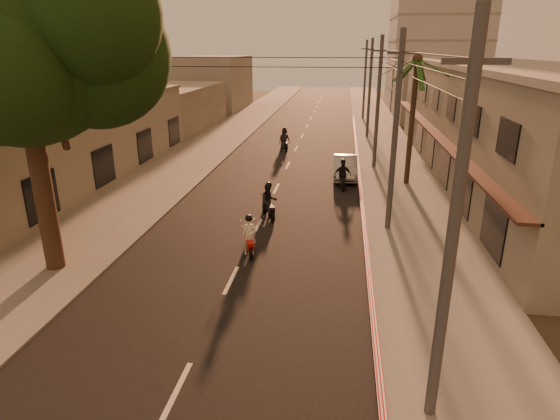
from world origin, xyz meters
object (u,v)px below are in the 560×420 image
Objects in this scene: scooter_mid_b at (342,175)px; palm_tree at (417,67)px; broadleaf_tree at (30,39)px; scooter_mid_a at (269,202)px; parked_car at (345,167)px; scooter_red at (249,237)px; scooter_far_a at (284,140)px.

palm_tree is at bearing 12.01° from scooter_mid_b.
broadleaf_tree is 1.48× the size of palm_tree.
scooter_mid_a is 0.43× the size of parked_car.
parked_car is at bearing 54.31° from broadleaf_tree.
broadleaf_tree is at bearing -137.95° from scooter_mid_b.
broadleaf_tree is at bearing -161.94° from scooter_mid_a.
broadleaf_tree is at bearing -126.91° from parked_car.
broadleaf_tree is 18.04m from scooter_mid_b.
scooter_red reaches higher than parked_car.
palm_tree is 7.58m from parked_car.
scooter_mid_a is at bearing 70.45° from scooter_red.
palm_tree is 4.34× the size of scooter_mid_b.
broadleaf_tree reaches higher than parked_car.
parked_car is at bearing 39.54° from scooter_mid_a.
palm_tree is at bearing 38.24° from scooter_red.
scooter_mid_a is at bearing -129.89° from scooter_mid_b.
palm_tree is 4.66× the size of scooter_red.
scooter_far_a is 0.45× the size of parked_car.
broadleaf_tree is at bearing -136.52° from palm_tree.
scooter_red is 0.40× the size of parked_car.
scooter_mid_b is (10.60, 12.44, -7.64)m from broadleaf_tree.
scooter_mid_b is 2.57m from parked_car.
scooter_mid_a is (0.13, 4.43, 0.09)m from scooter_red.
scooter_red is at bearing -106.51° from scooter_far_a.
scooter_mid_a is 0.96× the size of scooter_far_a.
scooter_red is at bearing 18.35° from broadleaf_tree.
scooter_mid_a is (-7.65, -7.16, -6.28)m from palm_tree.
broadleaf_tree is 12.29m from scooter_mid_a.
scooter_mid_b reaches higher than parked_car.
parked_car is (5.06, -7.99, -0.18)m from scooter_far_a.
broadleaf_tree reaches higher than scooter_far_a.
scooter_mid_b is at bearing -160.49° from palm_tree.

